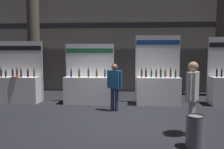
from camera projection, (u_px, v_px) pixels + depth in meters
The scene contains 8 objects.
ground_plane at pixel (122, 120), 6.59m from camera, with size 29.29×29.29×0.00m, color black.
hall_colonnade at pixel (125, 33), 11.19m from camera, with size 14.65×1.36×5.91m.
exhibitor_booth_0 at pixel (16, 87), 8.91m from camera, with size 1.99×0.73×2.39m.
exhibitor_booth_1 at pixel (89, 88), 8.71m from camera, with size 1.88×0.66×2.28m.
exhibitor_booth_2 at pixel (158, 87), 8.55m from camera, with size 1.68×0.66×2.59m.
trash_bin at pixel (195, 132), 4.67m from camera, with size 0.37×0.37×0.68m.
visitor_0 at pixel (192, 92), 5.32m from camera, with size 0.37×0.49×1.74m.
visitor_1 at pixel (115, 83), 7.57m from camera, with size 0.51×0.34×1.58m.
Camera 1 is at (0.18, -6.44, 1.96)m, focal length 36.63 mm.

